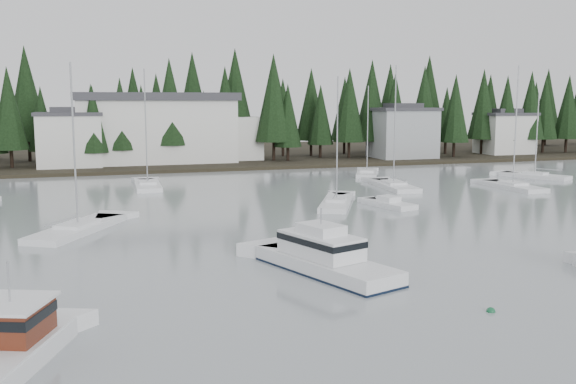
% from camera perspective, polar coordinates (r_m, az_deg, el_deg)
% --- Properties ---
extents(ground, '(260.00, 260.00, 0.00)m').
position_cam_1_polar(ground, '(27.98, 18.83, -13.63)').
color(ground, gray).
rests_on(ground, ground).
extents(far_shore_land, '(240.00, 54.00, 1.00)m').
position_cam_1_polar(far_shore_land, '(119.24, -9.90, 3.11)').
color(far_shore_land, black).
rests_on(far_shore_land, ground).
extents(conifer_treeline, '(200.00, 22.00, 20.00)m').
position_cam_1_polar(conifer_treeline, '(108.39, -9.12, 2.64)').
color(conifer_treeline, black).
rests_on(conifer_treeline, ground).
extents(house_west, '(9.54, 7.42, 8.75)m').
position_cam_1_polar(house_west, '(99.93, -18.86, 4.53)').
color(house_west, silver).
rests_on(house_west, ground).
extents(house_east_a, '(10.60, 8.48, 9.25)m').
position_cam_1_polar(house_east_a, '(111.63, 10.15, 5.29)').
color(house_east_a, '#999EA0').
rests_on(house_east_a, ground).
extents(house_east_b, '(9.54, 7.42, 8.25)m').
position_cam_1_polar(house_east_b, '(125.01, 18.71, 5.05)').
color(house_east_b, silver).
rests_on(house_east_b, ground).
extents(harbor_inn, '(29.50, 11.50, 10.90)m').
position_cam_1_polar(harbor_inn, '(103.98, -10.51, 5.57)').
color(harbor_inn, silver).
rests_on(harbor_inn, ground).
extents(cabin_cruiser_center, '(6.40, 10.78, 4.43)m').
position_cam_1_polar(cabin_cruiser_center, '(38.58, 3.25, -6.15)').
color(cabin_cruiser_center, white).
rests_on(cabin_cruiser_center, ground).
extents(sailboat_1, '(4.05, 10.48, 14.75)m').
position_cam_1_polar(sailboat_1, '(76.60, 9.35, 0.44)').
color(sailboat_1, white).
rests_on(sailboat_1, ground).
extents(sailboat_3, '(6.20, 8.95, 12.71)m').
position_cam_1_polar(sailboat_3, '(89.07, 7.02, 1.55)').
color(sailboat_3, white).
rests_on(sailboat_3, ground).
extents(sailboat_5, '(3.23, 9.94, 14.37)m').
position_cam_1_polar(sailboat_5, '(77.64, -12.36, 0.47)').
color(sailboat_5, white).
rests_on(sailboat_5, ground).
extents(sailboat_6, '(6.62, 9.18, 11.65)m').
position_cam_1_polar(sailboat_6, '(91.38, 21.07, 1.23)').
color(sailboat_6, white).
rests_on(sailboat_6, ground).
extents(sailboat_7, '(7.10, 10.64, 13.05)m').
position_cam_1_polar(sailboat_7, '(63.23, 4.34, -1.09)').
color(sailboat_7, white).
rests_on(sailboat_7, ground).
extents(sailboat_8, '(3.01, 9.22, 14.72)m').
position_cam_1_polar(sailboat_8, '(79.42, 19.35, 0.37)').
color(sailboat_8, white).
rests_on(sailboat_8, ground).
extents(sailboat_9, '(8.02, 10.93, 13.62)m').
position_cam_1_polar(sailboat_9, '(52.87, -18.16, -3.31)').
color(sailboat_9, white).
rests_on(sailboat_9, ground).
extents(runabout_1, '(3.58, 6.36, 1.42)m').
position_cam_1_polar(runabout_1, '(62.82, 8.94, -1.17)').
color(runabout_1, white).
rests_on(runabout_1, ground).
extents(mooring_buoy_green, '(0.44, 0.44, 0.44)m').
position_cam_1_polar(mooring_buoy_green, '(33.17, 17.58, -10.11)').
color(mooring_buoy_green, '#145933').
rests_on(mooring_buoy_green, ground).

